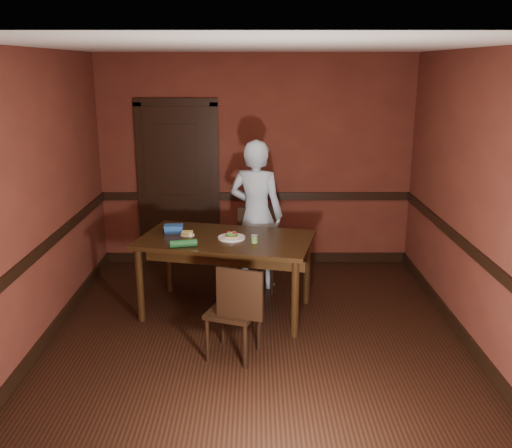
{
  "coord_description": "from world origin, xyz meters",
  "views": [
    {
      "loc": [
        -0.01,
        -5.0,
        2.55
      ],
      "look_at": [
        0.0,
        0.35,
        1.05
      ],
      "focal_mm": 40.0,
      "sensor_mm": 36.0,
      "label": 1
    }
  ],
  "objects_px": {
    "sandwich_plate": "(232,237)",
    "food_tub": "(174,229)",
    "dining_table": "(226,275)",
    "person": "(256,214)",
    "sauce_jar": "(254,239)",
    "chair_far": "(251,251)",
    "cheese_saucer": "(187,234)",
    "chair_near": "(233,310)"
  },
  "relations": [
    {
      "from": "dining_table",
      "to": "sandwich_plate",
      "type": "bearing_deg",
      "value": -9.18
    },
    {
      "from": "dining_table",
      "to": "chair_near",
      "type": "relative_size",
      "value": 1.96
    },
    {
      "from": "chair_far",
      "to": "sauce_jar",
      "type": "distance_m",
      "value": 0.86
    },
    {
      "from": "chair_near",
      "to": "sandwich_plate",
      "type": "height_order",
      "value": "same"
    },
    {
      "from": "sandwich_plate",
      "to": "chair_near",
      "type": "bearing_deg",
      "value": -87.17
    },
    {
      "from": "sandwich_plate",
      "to": "food_tub",
      "type": "distance_m",
      "value": 0.66
    },
    {
      "from": "chair_near",
      "to": "person",
      "type": "distance_m",
      "value": 1.8
    },
    {
      "from": "sandwich_plate",
      "to": "chair_far",
      "type": "bearing_deg",
      "value": 72.32
    },
    {
      "from": "person",
      "to": "cheese_saucer",
      "type": "distance_m",
      "value": 0.99
    },
    {
      "from": "chair_near",
      "to": "cheese_saucer",
      "type": "bearing_deg",
      "value": -44.08
    },
    {
      "from": "person",
      "to": "sauce_jar",
      "type": "distance_m",
      "value": 0.94
    },
    {
      "from": "sandwich_plate",
      "to": "person",
      "type": "bearing_deg",
      "value": 72.32
    },
    {
      "from": "person",
      "to": "food_tub",
      "type": "relative_size",
      "value": 8.22
    },
    {
      "from": "chair_far",
      "to": "food_tub",
      "type": "relative_size",
      "value": 4.52
    },
    {
      "from": "chair_far",
      "to": "person",
      "type": "relative_size",
      "value": 0.55
    },
    {
      "from": "sauce_jar",
      "to": "food_tub",
      "type": "distance_m",
      "value": 0.93
    },
    {
      "from": "sandwich_plate",
      "to": "food_tub",
      "type": "relative_size",
      "value": 1.33
    },
    {
      "from": "chair_far",
      "to": "cheese_saucer",
      "type": "height_order",
      "value": "chair_far"
    },
    {
      "from": "chair_far",
      "to": "cheese_saucer",
      "type": "bearing_deg",
      "value": -157.86
    },
    {
      "from": "dining_table",
      "to": "chair_far",
      "type": "height_order",
      "value": "chair_far"
    },
    {
      "from": "sauce_jar",
      "to": "cheese_saucer",
      "type": "distance_m",
      "value": 0.75
    },
    {
      "from": "sandwich_plate",
      "to": "cheese_saucer",
      "type": "height_order",
      "value": "sandwich_plate"
    },
    {
      "from": "sauce_jar",
      "to": "chair_far",
      "type": "bearing_deg",
      "value": 92.85
    },
    {
      "from": "dining_table",
      "to": "chair_near",
      "type": "xyz_separation_m",
      "value": [
        0.11,
        -0.96,
        0.04
      ]
    },
    {
      "from": "dining_table",
      "to": "cheese_saucer",
      "type": "relative_size",
      "value": 11.83
    },
    {
      "from": "dining_table",
      "to": "sauce_jar",
      "type": "height_order",
      "value": "sauce_jar"
    },
    {
      "from": "cheese_saucer",
      "to": "sandwich_plate",
      "type": "bearing_deg",
      "value": -13.61
    },
    {
      "from": "sauce_jar",
      "to": "dining_table",
      "type": "bearing_deg",
      "value": 149.61
    },
    {
      "from": "chair_far",
      "to": "food_tub",
      "type": "height_order",
      "value": "chair_far"
    },
    {
      "from": "chair_near",
      "to": "sandwich_plate",
      "type": "relative_size",
      "value": 3.18
    },
    {
      "from": "person",
      "to": "food_tub",
      "type": "height_order",
      "value": "person"
    },
    {
      "from": "chair_far",
      "to": "cheese_saucer",
      "type": "distance_m",
      "value": 0.91
    },
    {
      "from": "dining_table",
      "to": "person",
      "type": "xyz_separation_m",
      "value": [
        0.32,
        0.77,
        0.46
      ]
    },
    {
      "from": "chair_far",
      "to": "sandwich_plate",
      "type": "xyz_separation_m",
      "value": [
        -0.2,
        -0.62,
        0.36
      ]
    },
    {
      "from": "dining_table",
      "to": "sauce_jar",
      "type": "distance_m",
      "value": 0.57
    },
    {
      "from": "sandwich_plate",
      "to": "sauce_jar",
      "type": "height_order",
      "value": "sauce_jar"
    },
    {
      "from": "chair_near",
      "to": "sauce_jar",
      "type": "height_order",
      "value": "sauce_jar"
    },
    {
      "from": "dining_table",
      "to": "cheese_saucer",
      "type": "bearing_deg",
      "value": -179.5
    },
    {
      "from": "sauce_jar",
      "to": "food_tub",
      "type": "height_order",
      "value": "food_tub"
    },
    {
      "from": "dining_table",
      "to": "person",
      "type": "height_order",
      "value": "person"
    },
    {
      "from": "chair_near",
      "to": "chair_far",
      "type": "bearing_deg",
      "value": -75.75
    },
    {
      "from": "food_tub",
      "to": "cheese_saucer",
      "type": "bearing_deg",
      "value": -37.61
    }
  ]
}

